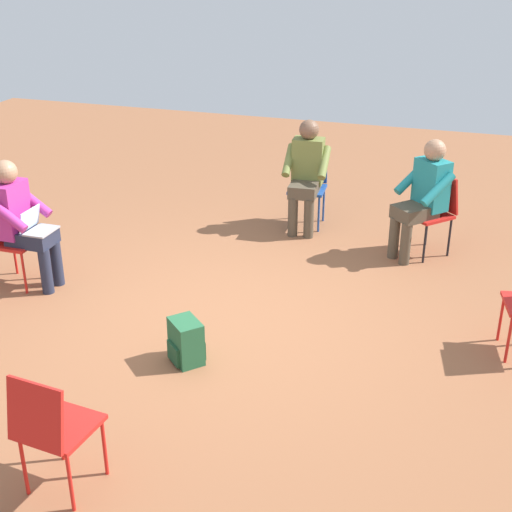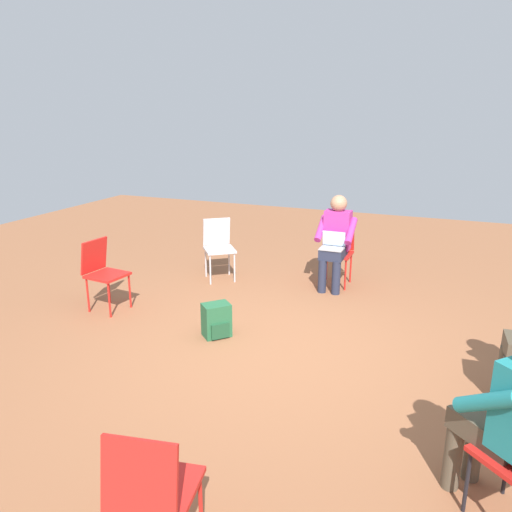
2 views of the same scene
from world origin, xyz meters
name	(u,v)px [view 1 (image 1 of 2)]	position (x,y,z in m)	size (l,w,h in m)	color
ground_plane	(228,321)	(0.00, 0.00, 0.00)	(14.54, 14.54, 0.00)	brown
chair_northeast	(434,208)	(1.55, 2.05, 0.50)	(0.58, 0.59, 0.85)	red
chair_west	(8,235)	(-2.23, 0.09, 0.50)	(0.44, 0.40, 0.85)	red
chair_north	(309,182)	(0.11, 2.47, 0.50)	(0.42, 0.46, 0.85)	#1E4799
chair_south	(52,426)	(-0.27, -2.27, 0.50)	(0.44, 0.48, 0.85)	red
person_with_laptop	(21,218)	(-2.06, 0.09, 0.69)	(0.52, 0.49, 1.24)	#23283D
person_in_olive	(306,170)	(0.12, 2.30, 0.69)	(0.51, 0.54, 1.24)	#4C4233
person_in_teal	(424,193)	(1.44, 1.93, 0.69)	(0.63, 0.63, 1.24)	#4C4233
backpack_near_laptop_user	(186,344)	(-0.10, -0.69, 0.16)	(0.34, 0.34, 0.36)	#235B38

